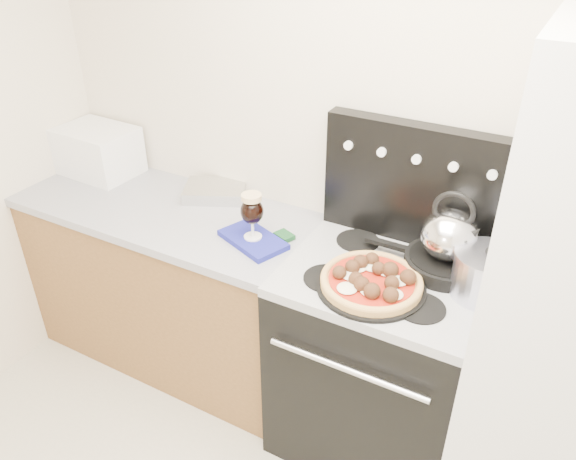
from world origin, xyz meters
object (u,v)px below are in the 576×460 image
Objects in this scene: toaster_oven at (98,151)px; pizza at (372,279)px; base_cabinet at (175,287)px; stock_pot at (484,276)px; oven_mitt at (253,240)px; stove_body at (376,363)px; tea_kettle at (450,231)px; skillet at (444,263)px; pizza_pan at (371,287)px; beer_glass at (252,216)px.

toaster_oven reaches higher than pizza.
base_cabinet is 1.56m from stock_pot.
oven_mitt is 1.29× the size of stock_pot.
tea_kettle is at bearing 33.28° from stove_body.
stock_pot reaches higher than skillet.
toaster_oven reaches higher than oven_mitt.
base_cabinet is 3.90× the size of pizza.
toaster_oven is at bearing 174.35° from stove_body.
pizza_pan is 1.08× the size of pizza.
stove_body is 0.53m from pizza.
stove_body is 0.50m from pizza_pan.
stove_body is 2.85× the size of skillet.
oven_mitt is at bearing -176.04° from stove_body.
base_cabinet is 0.80m from beer_glass.
pizza is at bearing -8.51° from beer_glass.
stock_pot is at bearing -20.81° from tea_kettle.
stove_body is at bearing 3.96° from oven_mitt.
skillet is at bearing 0.00° from tea_kettle.
tea_kettle is (0.20, 0.25, 0.13)m from pizza.
skillet reaches higher than stove_body.
oven_mitt is (1.06, -0.20, -0.11)m from toaster_oven.
pizza is (0.00, 0.00, 0.03)m from pizza_pan.
pizza is at bearing -7.78° from base_cabinet.
oven_mitt is at bearing -8.49° from toaster_oven.
tea_kettle is at bearing 50.67° from pizza.
oven_mitt is at bearing 0.00° from beer_glass.
tea_kettle is (1.82, -0.04, 0.07)m from toaster_oven.
pizza_pan is 0.36m from tea_kettle.
pizza is (1.62, -0.29, -0.06)m from toaster_oven.
pizza_pan reaches higher than base_cabinet.
base_cabinet is 1.40m from skillet.
base_cabinet is at bearing 172.22° from pizza.
oven_mitt is 0.57m from pizza.
tea_kettle is at bearing 150.98° from stock_pot.
skillet reaches higher than pizza_pan.
skillet is (0.20, 0.25, 0.02)m from pizza_pan.
toaster_oven is 1.03× the size of pizza.
pizza_pan is 0.40m from stock_pot.
stock_pot is (0.36, 0.16, 0.08)m from pizza_pan.
toaster_oven is 0.95× the size of pizza_pan.
pizza is at bearing -156.34° from stock_pot.
stock_pot is at bearing 5.71° from stove_body.
pizza is 0.32m from skillet.
skillet is (0.76, 0.16, 0.04)m from oven_mitt.
beer_glass is at bearing -159.74° from tea_kettle.
pizza_pan is at bearing -7.71° from toaster_oven.
oven_mitt is at bearing -175.38° from stock_pot.
oven_mitt is 0.78× the size of pizza.
stock_pot is (0.16, -0.09, 0.05)m from skillet.
toaster_oven is 1.65m from pizza.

